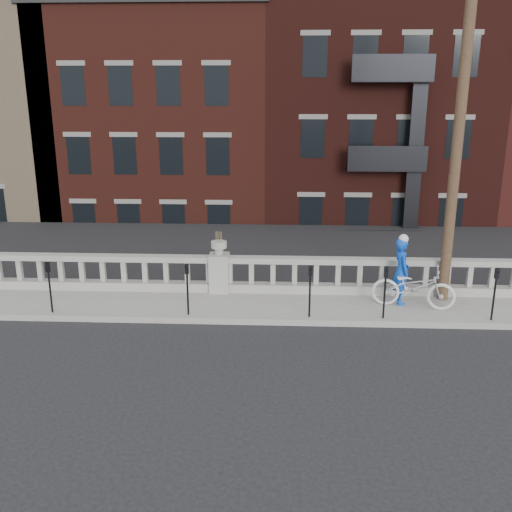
# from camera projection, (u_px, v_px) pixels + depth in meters

# --- Properties ---
(ground) EXTENTS (120.00, 120.00, 0.00)m
(ground) POSITION_uv_depth(u_px,v_px,m) (201.00, 358.00, 12.58)
(ground) COLOR black
(ground) RESTS_ON ground
(sidewalk) EXTENTS (32.00, 2.20, 0.15)m
(sidewalk) POSITION_uv_depth(u_px,v_px,m) (216.00, 306.00, 15.43)
(sidewalk) COLOR gray
(sidewalk) RESTS_ON ground
(balustrade) EXTENTS (28.00, 0.34, 1.03)m
(balustrade) POSITION_uv_depth(u_px,v_px,m) (219.00, 275.00, 16.18)
(balustrade) COLOR gray
(balustrade) RESTS_ON sidewalk
(planter_pedestal) EXTENTS (0.55, 0.55, 1.76)m
(planter_pedestal) POSITION_uv_depth(u_px,v_px,m) (219.00, 268.00, 16.13)
(planter_pedestal) COLOR gray
(planter_pedestal) RESTS_ON sidewalk
(lower_level) EXTENTS (80.00, 44.00, 20.80)m
(lower_level) POSITION_uv_depth(u_px,v_px,m) (263.00, 143.00, 33.89)
(lower_level) COLOR #605E59
(lower_level) RESTS_ON ground
(utility_pole) EXTENTS (1.60, 0.28, 10.00)m
(utility_pole) POSITION_uv_depth(u_px,v_px,m) (461.00, 109.00, 14.27)
(utility_pole) COLOR #422D1E
(utility_pole) RESTS_ON sidewalk
(parking_meter_a) EXTENTS (0.10, 0.09, 1.36)m
(parking_meter_a) POSITION_uv_depth(u_px,v_px,m) (49.00, 281.00, 14.54)
(parking_meter_a) COLOR black
(parking_meter_a) RESTS_ON sidewalk
(parking_meter_b) EXTENTS (0.10, 0.09, 1.36)m
(parking_meter_b) POSITION_uv_depth(u_px,v_px,m) (187.00, 283.00, 14.38)
(parking_meter_b) COLOR black
(parking_meter_b) RESTS_ON sidewalk
(parking_meter_c) EXTENTS (0.10, 0.09, 1.36)m
(parking_meter_c) POSITION_uv_depth(u_px,v_px,m) (310.00, 285.00, 14.24)
(parking_meter_c) COLOR black
(parking_meter_c) RESTS_ON sidewalk
(parking_meter_d) EXTENTS (0.10, 0.09, 1.36)m
(parking_meter_d) POSITION_uv_depth(u_px,v_px,m) (385.00, 286.00, 14.16)
(parking_meter_d) COLOR black
(parking_meter_d) RESTS_ON sidewalk
(parking_meter_e) EXTENTS (0.10, 0.09, 1.36)m
(parking_meter_e) POSITION_uv_depth(u_px,v_px,m) (495.00, 288.00, 14.04)
(parking_meter_e) COLOR black
(parking_meter_e) RESTS_ON sidewalk
(bicycle) EXTENTS (2.26, 1.20, 1.13)m
(bicycle) POSITION_uv_depth(u_px,v_px,m) (414.00, 287.00, 14.97)
(bicycle) COLOR silver
(bicycle) RESTS_ON sidewalk
(cyclist) EXTENTS (0.53, 0.72, 1.80)m
(cyclist) POSITION_uv_depth(u_px,v_px,m) (401.00, 271.00, 15.18)
(cyclist) COLOR blue
(cyclist) RESTS_ON sidewalk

